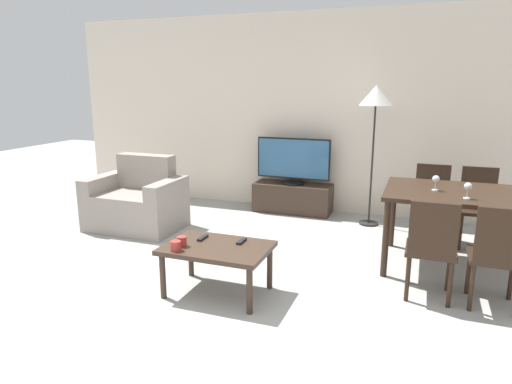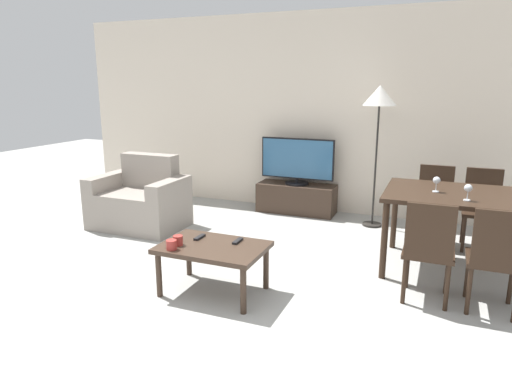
# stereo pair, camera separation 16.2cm
# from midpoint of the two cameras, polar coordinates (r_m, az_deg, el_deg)

# --- Properties ---
(ground_plane) EXTENTS (18.00, 18.00, 0.00)m
(ground_plane) POSITION_cam_midpoint_polar(r_m,az_deg,el_deg) (3.45, -10.92, -17.63)
(ground_plane) COLOR #9E9E99
(wall_back) EXTENTS (7.37, 0.06, 2.70)m
(wall_back) POSITION_cam_midpoint_polar(r_m,az_deg,el_deg) (6.42, 6.10, 9.70)
(wall_back) COLOR beige
(wall_back) RESTS_ON ground_plane
(armchair) EXTENTS (1.11, 0.76, 0.89)m
(armchair) POSITION_cam_midpoint_polar(r_m,az_deg,el_deg) (5.86, -15.42, -1.32)
(armchair) COLOR gray
(armchair) RESTS_ON ground_plane
(tv_stand) EXTENTS (1.07, 0.40, 0.40)m
(tv_stand) POSITION_cam_midpoint_polar(r_m,az_deg,el_deg) (6.38, 3.88, -0.74)
(tv_stand) COLOR #38281E
(tv_stand) RESTS_ON ground_plane
(tv) EXTENTS (1.02, 0.32, 0.64)m
(tv) POSITION_cam_midpoint_polar(r_m,az_deg,el_deg) (6.27, 3.95, 3.87)
(tv) COLOR black
(tv) RESTS_ON tv_stand
(coffee_table) EXTENTS (0.89, 0.60, 0.43)m
(coffee_table) POSITION_cam_midpoint_polar(r_m,az_deg,el_deg) (3.91, -6.08, -7.43)
(coffee_table) COLOR #38281E
(coffee_table) RESTS_ON ground_plane
(dining_table) EXTENTS (1.37, 0.99, 0.77)m
(dining_table) POSITION_cam_midpoint_polar(r_m,az_deg,el_deg) (4.69, 23.29, -0.94)
(dining_table) COLOR black
(dining_table) RESTS_ON ground_plane
(dining_chair_near) EXTENTS (0.40, 0.40, 0.87)m
(dining_chair_near) POSITION_cam_midpoint_polar(r_m,az_deg,el_deg) (3.97, 20.00, -6.29)
(dining_chair_near) COLOR black
(dining_chair_near) RESTS_ON ground_plane
(dining_chair_far) EXTENTS (0.40, 0.40, 0.87)m
(dining_chair_far) POSITION_cam_midpoint_polar(r_m,az_deg,el_deg) (5.54, 25.24, -1.26)
(dining_chair_far) COLOR black
(dining_chair_far) RESTS_ON ground_plane
(dining_chair_near_right) EXTENTS (0.40, 0.40, 0.87)m
(dining_chair_near_right) POSITION_cam_midpoint_polar(r_m,az_deg,el_deg) (4.00, 26.93, -6.80)
(dining_chair_near_right) COLOR black
(dining_chair_near_right) RESTS_ON ground_plane
(dining_chair_far_left) EXTENTS (0.40, 0.40, 0.87)m
(dining_chair_far_left) POSITION_cam_midpoint_polar(r_m,az_deg,el_deg) (5.51, 20.27, -0.86)
(dining_chair_far_left) COLOR black
(dining_chair_far_left) RESTS_ON ground_plane
(floor_lamp) EXTENTS (0.40, 0.40, 1.74)m
(floor_lamp) POSITION_cam_midpoint_polar(r_m,az_deg,el_deg) (5.76, 13.96, 10.93)
(floor_lamp) COLOR black
(floor_lamp) RESTS_ON ground_plane
(remote_primary) EXTENTS (0.04, 0.15, 0.02)m
(remote_primary) POSITION_cam_midpoint_polar(r_m,az_deg,el_deg) (3.95, -3.01, -6.17)
(remote_primary) COLOR black
(remote_primary) RESTS_ON coffee_table
(remote_secondary) EXTENTS (0.04, 0.15, 0.02)m
(remote_secondary) POSITION_cam_midpoint_polar(r_m,az_deg,el_deg) (4.07, -7.82, -5.70)
(remote_secondary) COLOR black
(remote_secondary) RESTS_ON coffee_table
(cup_white_near) EXTENTS (0.09, 0.09, 0.08)m
(cup_white_near) POSITION_cam_midpoint_polar(r_m,az_deg,el_deg) (3.82, -11.20, -6.63)
(cup_white_near) COLOR maroon
(cup_white_near) RESTS_ON coffee_table
(cup_colored_far) EXTENTS (0.08, 0.08, 0.08)m
(cup_colored_far) POSITION_cam_midpoint_polar(r_m,az_deg,el_deg) (3.91, -10.45, -6.09)
(cup_colored_far) COLOR maroon
(cup_colored_far) RESTS_ON coffee_table
(wine_glass_left) EXTENTS (0.07, 0.07, 0.15)m
(wine_glass_left) POSITION_cam_midpoint_polar(r_m,az_deg,el_deg) (4.61, 20.63, 1.41)
(wine_glass_left) COLOR silver
(wine_glass_left) RESTS_ON dining_table
(wine_glass_center) EXTENTS (0.07, 0.07, 0.15)m
(wine_glass_center) POSITION_cam_midpoint_polar(r_m,az_deg,el_deg) (4.38, 24.02, 0.51)
(wine_glass_center) COLOR silver
(wine_glass_center) RESTS_ON dining_table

